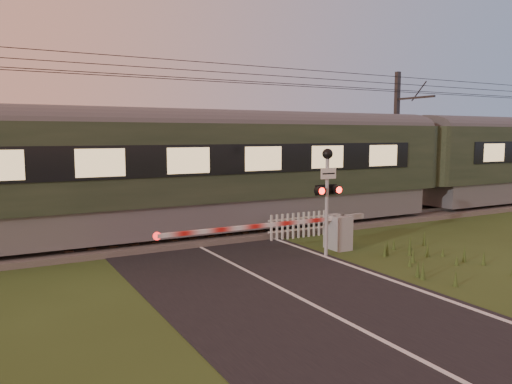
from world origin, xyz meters
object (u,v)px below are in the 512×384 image
boom_gate (329,231)px  crossing_signal (327,183)px  train (415,162)px  catenary_mast (397,137)px  picket_fence (298,225)px

boom_gate → crossing_signal: 1.79m
boom_gate → crossing_signal: bearing=-133.3°
train → catenary_mast: catenary_mast is taller
train → picket_fence: 7.99m
train → crossing_signal: 9.41m
crossing_signal → catenary_mast: (9.31, 6.73, 1.28)m
crossing_signal → catenary_mast: bearing=35.8°
boom_gate → picket_fence: boom_gate is taller
train → picket_fence: (-7.52, -1.89, -1.91)m
picket_fence → catenary_mast: catenary_mast is taller
catenary_mast → boom_gate: bearing=-145.0°
train → boom_gate: bearing=-153.1°
picket_fence → catenary_mast: bearing=25.7°
train → crossing_signal: train is taller
train → picket_fence: size_ratio=18.43×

